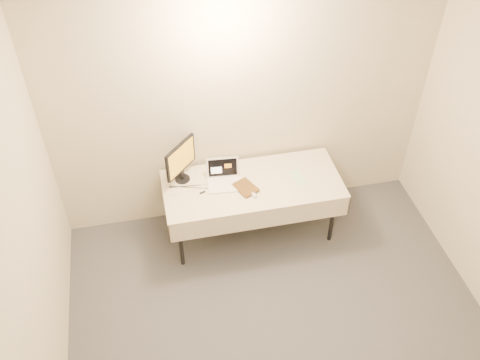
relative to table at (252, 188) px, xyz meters
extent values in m
cube|color=beige|center=(0.00, 0.45, 0.67)|extent=(4.00, 0.10, 2.70)
cylinder|color=black|center=(-0.82, -0.30, -0.33)|extent=(0.04, 0.04, 0.69)
cylinder|color=black|center=(0.82, -0.30, -0.33)|extent=(0.04, 0.04, 0.69)
cylinder|color=black|center=(-0.82, 0.29, -0.33)|extent=(0.04, 0.04, 0.69)
cylinder|color=black|center=(0.82, 0.29, -0.33)|extent=(0.04, 0.04, 0.69)
cube|color=gray|center=(0.00, 0.00, 0.03)|extent=(1.80, 0.75, 0.04)
cube|color=beige|center=(0.00, 0.00, 0.06)|extent=(1.86, 0.81, 0.01)
cube|color=beige|center=(0.00, -0.40, -0.07)|extent=(1.86, 0.01, 0.25)
cube|color=beige|center=(0.00, 0.40, -0.07)|extent=(1.86, 0.01, 0.25)
cube|color=beige|center=(-0.93, 0.00, -0.07)|extent=(0.01, 0.81, 0.25)
cube|color=beige|center=(0.93, 0.00, -0.07)|extent=(0.01, 0.81, 0.25)
cube|color=white|center=(-0.29, 0.03, 0.07)|extent=(0.36, 0.26, 0.02)
cube|color=white|center=(-0.28, 0.18, 0.19)|extent=(0.34, 0.10, 0.22)
cube|color=black|center=(-0.28, 0.18, 0.19)|extent=(0.30, 0.08, 0.18)
cylinder|color=black|center=(-0.70, 0.21, 0.07)|extent=(0.22, 0.22, 0.01)
cube|color=black|center=(-0.70, 0.21, 0.13)|extent=(0.04, 0.04, 0.11)
cube|color=black|center=(-0.70, 0.21, 0.36)|extent=(0.33, 0.35, 0.34)
cube|color=gold|center=(-0.70, 0.21, 0.36)|extent=(0.28, 0.30, 0.29)
imported|color=brown|center=(-0.17, -0.10, 0.19)|extent=(0.18, 0.10, 0.25)
cube|color=black|center=(-0.19, 0.24, 0.09)|extent=(0.15, 0.10, 0.06)
cube|color=#FF310C|center=(-0.20, 0.21, 0.09)|extent=(0.09, 0.03, 0.02)
ellipsoid|color=silver|center=(-0.03, -0.18, 0.07)|extent=(0.09, 0.11, 0.03)
cube|color=#BAE9B9|center=(0.49, -0.01, 0.06)|extent=(0.13, 0.26, 0.00)
cube|color=black|center=(-0.53, -0.03, 0.07)|extent=(0.06, 0.04, 0.01)
camera|label=1|loc=(-0.98, -3.96, 3.83)|focal=40.00mm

